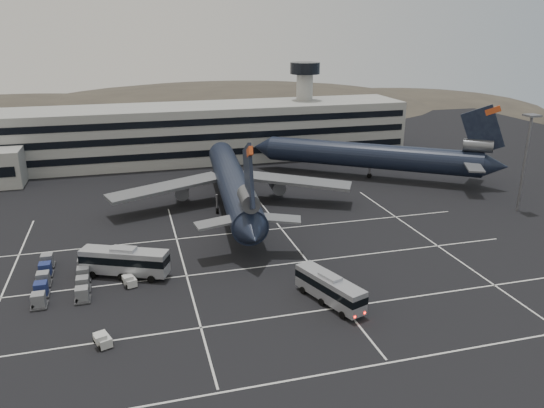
{
  "coord_description": "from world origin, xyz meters",
  "views": [
    {
      "loc": [
        -12.35,
        -64.16,
        33.58
      ],
      "look_at": [
        10.08,
        16.96,
        5.0
      ],
      "focal_mm": 35.0,
      "sensor_mm": 36.0,
      "label": 1
    }
  ],
  "objects_px": {
    "trijet_main": "(233,183)",
    "tug_a": "(130,281)",
    "bus_far": "(125,261)",
    "bus_near": "(330,288)",
    "uld_cluster": "(61,279)"
  },
  "relations": [
    {
      "from": "trijet_main",
      "to": "tug_a",
      "type": "height_order",
      "value": "trijet_main"
    },
    {
      "from": "trijet_main",
      "to": "bus_far",
      "type": "height_order",
      "value": "trijet_main"
    },
    {
      "from": "bus_far",
      "to": "tug_a",
      "type": "xyz_separation_m",
      "value": [
        0.49,
        -3.04,
        -1.67
      ]
    },
    {
      "from": "trijet_main",
      "to": "bus_near",
      "type": "relative_size",
      "value": 5.12
    },
    {
      "from": "bus_near",
      "to": "bus_far",
      "type": "distance_m",
      "value": 28.85
    },
    {
      "from": "tug_a",
      "to": "bus_near",
      "type": "bearing_deg",
      "value": -42.21
    },
    {
      "from": "uld_cluster",
      "to": "bus_near",
      "type": "bearing_deg",
      "value": -23.09
    },
    {
      "from": "bus_near",
      "to": "tug_a",
      "type": "bearing_deg",
      "value": 134.97
    },
    {
      "from": "trijet_main",
      "to": "uld_cluster",
      "type": "distance_m",
      "value": 37.76
    },
    {
      "from": "trijet_main",
      "to": "uld_cluster",
      "type": "xyz_separation_m",
      "value": [
        -28.69,
        -24.16,
        -4.32
      ]
    },
    {
      "from": "trijet_main",
      "to": "uld_cluster",
      "type": "height_order",
      "value": "trijet_main"
    },
    {
      "from": "tug_a",
      "to": "uld_cluster",
      "type": "height_order",
      "value": "uld_cluster"
    },
    {
      "from": "tug_a",
      "to": "uld_cluster",
      "type": "xyz_separation_m",
      "value": [
        -8.95,
        2.55,
        0.22
      ]
    },
    {
      "from": "bus_near",
      "to": "bus_far",
      "type": "relative_size",
      "value": 0.91
    },
    {
      "from": "bus_far",
      "to": "bus_near",
      "type": "bearing_deg",
      "value": -96.2
    }
  ]
}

